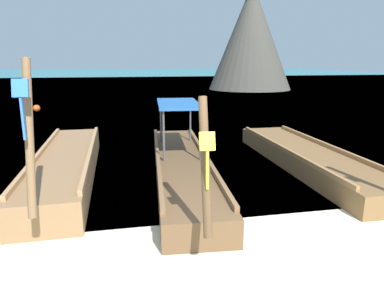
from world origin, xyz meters
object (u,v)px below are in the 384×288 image
(longtail_boat_green_ribbon, at_px, (308,158))
(karst_rock, at_px, (253,39))
(longtail_boat_blue_ribbon, at_px, (67,166))
(mooring_buoy_near, at_px, (36,108))
(longtail_boat_yellow_ribbon, at_px, (182,165))

(longtail_boat_green_ribbon, height_order, karst_rock, karst_rock)
(longtail_boat_blue_ribbon, xyz_separation_m, mooring_buoy_near, (-3.20, 12.03, -0.12))
(longtail_boat_blue_ribbon, height_order, mooring_buoy_near, longtail_boat_blue_ribbon)
(longtail_boat_blue_ribbon, relative_size, longtail_boat_green_ribbon, 0.97)
(longtail_boat_blue_ribbon, relative_size, longtail_boat_yellow_ribbon, 0.91)
(longtail_boat_green_ribbon, bearing_deg, longtail_boat_blue_ribbon, 176.85)
(longtail_boat_blue_ribbon, distance_m, karst_rock, 29.02)
(longtail_boat_yellow_ribbon, distance_m, karst_rock, 28.27)
(longtail_boat_blue_ribbon, distance_m, longtail_boat_green_ribbon, 6.06)
(longtail_boat_yellow_ribbon, relative_size, karst_rock, 0.71)
(longtail_boat_yellow_ribbon, bearing_deg, longtail_boat_green_ribbon, 2.61)
(longtail_boat_yellow_ribbon, height_order, karst_rock, karst_rock)
(longtail_boat_green_ribbon, distance_m, karst_rock, 26.95)
(longtail_boat_green_ribbon, bearing_deg, karst_rock, 72.49)
(longtail_boat_yellow_ribbon, bearing_deg, longtail_boat_blue_ribbon, 169.70)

